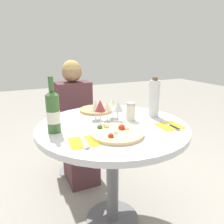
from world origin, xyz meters
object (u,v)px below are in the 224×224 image
(dining_table, at_px, (113,142))
(pizza_large, at_px, (117,133))
(chair_behind_diner, at_px, (74,134))
(wine_bottle, at_px, (53,112))
(tall_carafe, at_px, (154,98))
(seated_diner, at_px, (77,127))

(dining_table, xyz_separation_m, pizza_large, (-0.05, -0.17, 0.14))
(chair_behind_diner, xyz_separation_m, wine_bottle, (-0.32, -0.82, 0.50))
(dining_table, relative_size, wine_bottle, 2.98)
(chair_behind_diner, relative_size, tall_carafe, 2.81)
(seated_diner, relative_size, wine_bottle, 3.46)
(chair_behind_diner, relative_size, seated_diner, 0.71)
(dining_table, distance_m, seated_diner, 0.72)
(chair_behind_diner, distance_m, pizza_large, 1.09)
(dining_table, height_order, pizza_large, pizza_large)
(dining_table, distance_m, pizza_large, 0.23)
(pizza_large, bearing_deg, chair_behind_diner, 89.95)
(wine_bottle, bearing_deg, tall_carafe, 0.38)
(dining_table, height_order, seated_diner, seated_diner)
(seated_diner, relative_size, tall_carafe, 3.97)
(seated_diner, bearing_deg, chair_behind_diner, -90.00)
(chair_behind_diner, distance_m, tall_carafe, 1.04)
(wine_bottle, xyz_separation_m, tall_carafe, (0.72, 0.00, 0.01))
(pizza_large, bearing_deg, dining_table, 72.62)
(seated_diner, distance_m, wine_bottle, 0.84)
(chair_behind_diner, distance_m, seated_diner, 0.19)
(chair_behind_diner, height_order, seated_diner, seated_diner)
(chair_behind_diner, relative_size, wine_bottle, 2.45)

